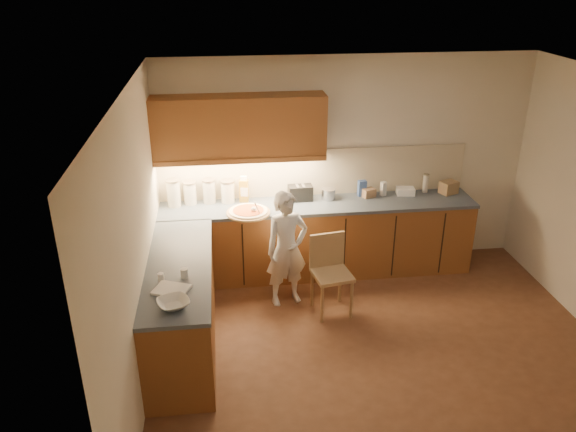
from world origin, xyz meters
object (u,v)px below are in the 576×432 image
object	(u,v)px
pizza_on_board	(249,212)
wooden_chair	(330,268)
toaster	(300,193)
child	(287,249)
oil_jug	(244,190)

from	to	relation	value
pizza_on_board	wooden_chair	bearing A→B (deg)	-37.41
wooden_chair	toaster	world-z (taller)	toaster
toaster	child	bearing A→B (deg)	-110.74
wooden_chair	oil_jug	world-z (taller)	oil_jug
wooden_chair	oil_jug	size ratio (longest dim) A/B	2.72
oil_jug	toaster	distance (m)	0.68
wooden_chair	oil_jug	xyz separation A→B (m)	(-0.86, 1.00, 0.56)
toaster	pizza_on_board	bearing A→B (deg)	-155.00
child	toaster	world-z (taller)	child
pizza_on_board	toaster	bearing A→B (deg)	27.05
oil_jug	pizza_on_board	bearing A→B (deg)	-85.57
pizza_on_board	oil_jug	xyz separation A→B (m)	(-0.03, 0.37, 0.12)
pizza_on_board	wooden_chair	distance (m)	1.13
pizza_on_board	child	size ratio (longest dim) A/B	0.38
pizza_on_board	toaster	xyz separation A→B (m)	(0.64, 0.33, 0.07)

